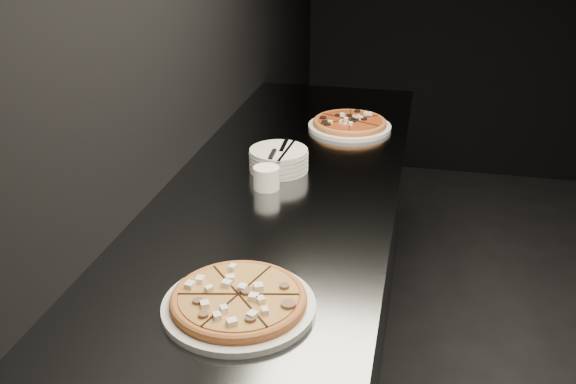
% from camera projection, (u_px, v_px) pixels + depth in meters
% --- Properties ---
extents(wall_left, '(0.02, 5.00, 2.80)m').
position_uv_depth(wall_left, '(159.00, 33.00, 1.91)').
color(wall_left, black).
rests_on(wall_left, floor).
extents(counter, '(0.74, 2.44, 0.92)m').
position_uv_depth(counter, '(281.00, 308.00, 2.24)').
color(counter, '#595B60').
rests_on(counter, floor).
extents(pizza_mushroom, '(0.37, 0.37, 0.04)m').
position_uv_depth(pizza_mushroom, '(239.00, 301.00, 1.45)').
color(pizza_mushroom, silver).
rests_on(pizza_mushroom, counter).
extents(pizza_tomato, '(0.39, 0.39, 0.04)m').
position_uv_depth(pizza_tomato, '(350.00, 124.00, 2.56)').
color(pizza_tomato, silver).
rests_on(pizza_tomato, counter).
extents(plate_stack, '(0.20, 0.20, 0.07)m').
position_uv_depth(plate_stack, '(279.00, 160.00, 2.18)').
color(plate_stack, silver).
rests_on(plate_stack, counter).
extents(cutlery, '(0.08, 0.21, 0.01)m').
position_uv_depth(cutlery, '(280.00, 150.00, 2.14)').
color(cutlery, silver).
rests_on(cutlery, plate_stack).
extents(ramekin, '(0.08, 0.08, 0.07)m').
position_uv_depth(ramekin, '(266.00, 177.00, 2.04)').
color(ramekin, white).
rests_on(ramekin, counter).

